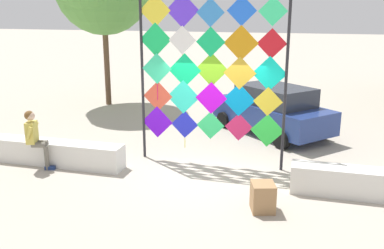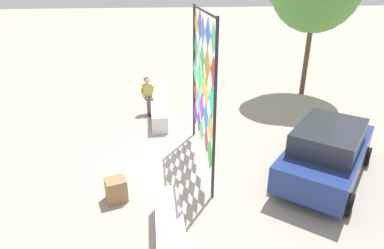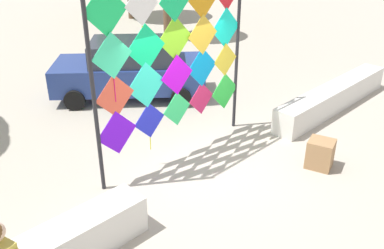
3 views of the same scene
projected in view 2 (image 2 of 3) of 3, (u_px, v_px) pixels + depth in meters
name	position (u px, v px, depth m)	size (l,w,h in m)	color
ground	(172.00, 163.00, 9.37)	(120.00, 120.00, 0.00)	#ADA393
plaza_ledge_left	(158.00, 104.00, 13.06)	(4.51, 0.55, 0.60)	silver
kite_display_rack	(202.00, 81.00, 8.59)	(3.61, 0.09, 4.20)	#232328
seated_vendor	(148.00, 93.00, 12.59)	(0.67, 0.55, 1.45)	#666056
parked_car	(327.00, 151.00, 8.45)	(4.01, 3.81, 1.51)	navy
cardboard_box_large	(116.00, 190.00, 7.72)	(0.43, 0.47, 0.56)	#9E754C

